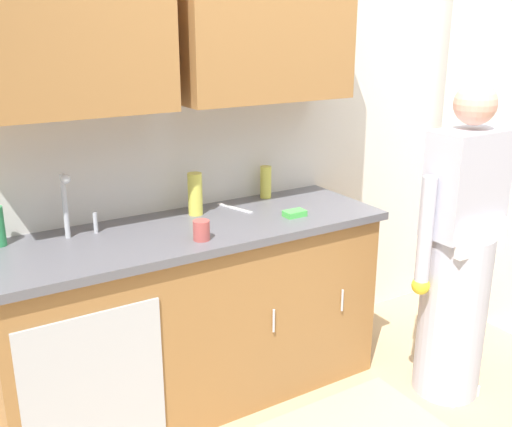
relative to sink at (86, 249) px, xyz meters
The scene contains 12 objects.
kitchen_wall_with_uppers 1.11m from the sink, 17.47° to the left, with size 4.80×0.44×2.70m.
closet_door_panel 2.52m from the sink, ahead, with size 1.10×0.04×2.10m, color silver.
counter_cabinet 0.69m from the sink, ahead, with size 1.90×0.62×0.90m.
countertop 0.50m from the sink, ahead, with size 1.96×0.66×0.04m, color #595960.
sink is the anchor object (origin of this frame).
person_at_sink 1.81m from the sink, 21.41° to the right, with size 0.55×0.34×1.62m.
floor_mat 1.53m from the sink, 32.67° to the right, with size 0.80×0.50×0.01m, color gray.
bottle_dish_liquid 0.64m from the sink, 13.82° to the left, with size 0.07×0.07×0.22m, color #D8D14C.
bottle_water_short 1.11m from the sink, 11.75° to the left, with size 0.06×0.06×0.18m, color #D8D14C.
cup_by_sink 0.51m from the sink, 23.33° to the right, with size 0.08×0.08×0.09m, color #B24C47.
knife_on_counter 0.84m from the sink, ahead, with size 0.24×0.02×0.01m, color silver.
sponge 1.03m from the sink, ahead, with size 0.11×0.07×0.03m, color #4CBF4C.
Camera 1 is at (-1.70, -1.79, 1.88)m, focal length 41.97 mm.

